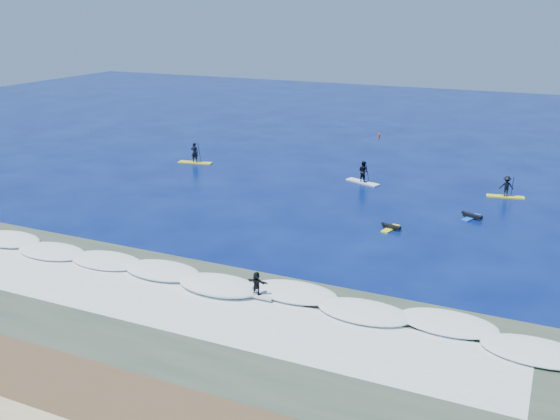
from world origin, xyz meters
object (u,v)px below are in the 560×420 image
at_px(prone_paddler_far, 471,216).
at_px(wave_surfer, 257,285).
at_px(sup_paddler_right, 506,188).
at_px(marker_buoy, 379,135).
at_px(sup_paddler_center, 363,173).
at_px(sup_paddler_left, 195,156).
at_px(prone_paddler_near, 391,228).

height_order(prone_paddler_far, wave_surfer, wave_surfer).
distance_m(sup_paddler_right, prone_paddler_far, 6.68).
bearing_deg(marker_buoy, wave_surfer, -82.33).
bearing_deg(sup_paddler_center, sup_paddler_right, 24.70).
height_order(prone_paddler_far, marker_buoy, marker_buoy).
height_order(sup_paddler_left, sup_paddler_right, sup_paddler_left).
bearing_deg(marker_buoy, sup_paddler_center, -77.97).
height_order(sup_paddler_left, sup_paddler_center, sup_paddler_left).
bearing_deg(marker_buoy, prone_paddler_far, -60.65).
bearing_deg(sup_paddler_center, marker_buoy, 123.72).
relative_size(sup_paddler_left, wave_surfer, 1.83).
xyz_separation_m(sup_paddler_left, prone_paddler_far, (26.89, -5.74, -0.59)).
height_order(sup_paddler_center, prone_paddler_far, sup_paddler_center).
xyz_separation_m(sup_paddler_center, wave_surfer, (1.70, -23.79, -0.06)).
bearing_deg(wave_surfer, prone_paddler_far, 65.84).
xyz_separation_m(sup_paddler_left, sup_paddler_right, (28.58, 0.69, 0.05)).
bearing_deg(sup_paddler_left, prone_paddler_far, -22.02).
relative_size(sup_paddler_center, sup_paddler_right, 1.09).
height_order(sup_paddler_right, prone_paddler_near, sup_paddler_right).
height_order(prone_paddler_near, wave_surfer, wave_surfer).
xyz_separation_m(sup_paddler_center, marker_buoy, (-4.09, 19.19, -0.56)).
height_order(sup_paddler_right, marker_buoy, sup_paddler_right).
xyz_separation_m(sup_paddler_left, wave_surfer, (18.62, -23.72, 0.04)).
xyz_separation_m(prone_paddler_near, prone_paddler_far, (4.68, 4.69, 0.01)).
distance_m(prone_paddler_near, wave_surfer, 13.77).
height_order(sup_paddler_left, prone_paddler_far, sup_paddler_left).
distance_m(sup_paddler_center, wave_surfer, 23.85).
distance_m(sup_paddler_right, wave_surfer, 26.36).
relative_size(prone_paddler_far, wave_surfer, 1.11).
relative_size(sup_paddler_right, prone_paddler_near, 1.56).
bearing_deg(prone_paddler_near, prone_paddler_far, -31.47).
xyz_separation_m(sup_paddler_left, prone_paddler_near, (22.22, -10.44, -0.60)).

